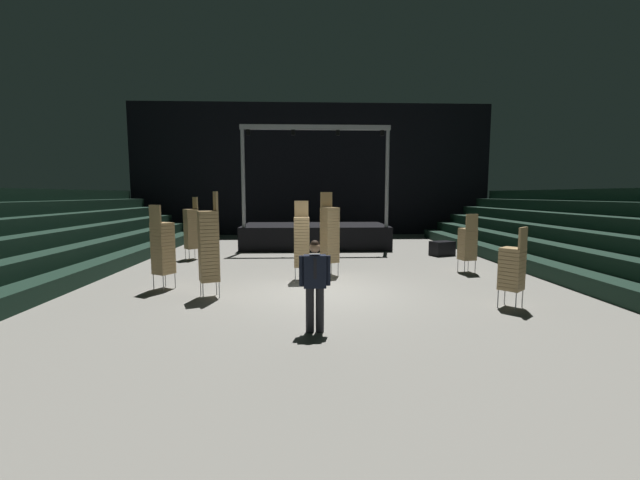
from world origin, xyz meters
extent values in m
cube|color=gray|center=(0.00, 0.00, -0.05)|extent=(22.00, 30.00, 0.10)
cube|color=black|center=(0.00, 15.00, 4.00)|extent=(22.00, 0.30, 8.00)
cube|color=black|center=(-6.88, 1.00, 0.23)|extent=(0.75, 24.00, 0.45)
cube|color=black|center=(-7.62, 1.00, 0.68)|extent=(0.75, 24.00, 0.45)
cube|color=black|center=(-8.38, 1.00, 1.12)|extent=(0.75, 24.00, 0.45)
cube|color=black|center=(6.88, 1.00, 0.23)|extent=(0.75, 24.00, 0.45)
cube|color=black|center=(7.62, 1.00, 0.68)|extent=(0.75, 24.00, 0.45)
cube|color=black|center=(8.38, 1.00, 1.12)|extent=(0.75, 24.00, 0.45)
cube|color=black|center=(0.00, 9.04, 0.53)|extent=(6.73, 3.59, 1.06)
cylinder|color=#9EA0A8|center=(-3.12, 7.49, 3.20)|extent=(0.16, 0.16, 4.27)
cylinder|color=#9EA0A8|center=(3.12, 7.49, 3.20)|extent=(0.16, 0.16, 4.27)
cube|color=#9EA0A8|center=(0.00, 7.49, 5.33)|extent=(6.43, 0.20, 0.20)
cylinder|color=black|center=(-2.87, 7.49, 5.11)|extent=(0.18, 0.18, 0.22)
cylinder|color=black|center=(-0.96, 7.49, 5.11)|extent=(0.18, 0.18, 0.22)
cylinder|color=black|center=(0.96, 7.49, 5.11)|extent=(0.18, 0.18, 0.22)
cylinder|color=black|center=(2.87, 7.49, 5.11)|extent=(0.18, 0.18, 0.22)
cylinder|color=black|center=(-0.23, -2.98, 0.41)|extent=(0.15, 0.15, 0.83)
cylinder|color=black|center=(-0.41, -2.98, 0.41)|extent=(0.15, 0.15, 0.83)
cube|color=silver|center=(-0.32, -3.04, 1.12)|extent=(0.18, 0.10, 0.59)
cube|color=black|center=(-0.32, -2.98, 1.12)|extent=(0.40, 0.24, 0.59)
cube|color=black|center=(-0.32, -3.09, 1.19)|extent=(0.06, 0.01, 0.38)
cylinder|color=black|center=(-0.09, -2.97, 1.13)|extent=(0.10, 0.10, 0.54)
cylinder|color=black|center=(-0.56, -2.98, 1.13)|extent=(0.10, 0.10, 0.54)
sphere|color=tan|center=(-0.32, -2.98, 1.55)|extent=(0.19, 0.19, 0.19)
sphere|color=black|center=(-0.32, -2.98, 1.60)|extent=(0.16, 0.16, 0.16)
cylinder|color=#B2B5BA|center=(4.48, 2.64, 0.20)|extent=(0.02, 0.02, 0.40)
cylinder|color=#B2B5BA|center=(4.86, 2.71, 0.20)|extent=(0.02, 0.02, 0.40)
cylinder|color=#B2B5BA|center=(4.55, 2.26, 0.20)|extent=(0.02, 0.02, 0.40)
cylinder|color=#B2B5BA|center=(4.93, 2.34, 0.20)|extent=(0.02, 0.02, 0.40)
cube|color=#A38456|center=(4.70, 2.49, 0.44)|extent=(0.52, 0.52, 0.08)
cube|color=#A38456|center=(4.70, 2.49, 0.53)|extent=(0.52, 0.52, 0.08)
cube|color=#A38456|center=(4.70, 2.49, 0.61)|extent=(0.52, 0.52, 0.08)
cube|color=#A38456|center=(4.70, 2.49, 0.70)|extent=(0.52, 0.52, 0.08)
cube|color=#A38456|center=(4.70, 2.49, 0.78)|extent=(0.52, 0.52, 0.08)
cube|color=#A38456|center=(4.70, 2.49, 0.87)|extent=(0.52, 0.52, 0.08)
cube|color=#A38456|center=(4.70, 2.49, 0.95)|extent=(0.52, 0.52, 0.08)
cube|color=#A38456|center=(4.70, 2.49, 1.04)|extent=(0.52, 0.52, 0.08)
cube|color=#A38456|center=(4.70, 2.49, 1.12)|extent=(0.52, 0.52, 0.08)
cube|color=#A38456|center=(4.70, 2.49, 1.21)|extent=(0.52, 0.52, 0.08)
cube|color=#A38456|center=(4.70, 2.49, 1.29)|extent=(0.52, 0.52, 0.08)
cube|color=#A38456|center=(4.70, 2.49, 1.38)|extent=(0.52, 0.52, 0.08)
cube|color=#A38456|center=(4.74, 2.29, 1.65)|extent=(0.41, 0.13, 0.46)
cylinder|color=#B2B5BA|center=(-4.89, 5.28, 0.20)|extent=(0.02, 0.02, 0.40)
cylinder|color=#B2B5BA|center=(-5.12, 5.58, 0.20)|extent=(0.02, 0.02, 0.40)
cylinder|color=#B2B5BA|center=(-4.59, 5.51, 0.20)|extent=(0.02, 0.02, 0.40)
cylinder|color=#B2B5BA|center=(-4.82, 5.81, 0.20)|extent=(0.02, 0.02, 0.40)
cube|color=#A38456|center=(-4.86, 5.54, 0.44)|extent=(0.62, 0.62, 0.08)
cube|color=#A38456|center=(-4.86, 5.54, 0.53)|extent=(0.62, 0.62, 0.08)
cube|color=#A38456|center=(-4.86, 5.54, 0.61)|extent=(0.62, 0.62, 0.08)
cube|color=#A38456|center=(-4.86, 5.54, 0.70)|extent=(0.62, 0.62, 0.08)
cube|color=#A38456|center=(-4.86, 5.54, 0.78)|extent=(0.62, 0.62, 0.08)
cube|color=#A38456|center=(-4.86, 5.54, 0.87)|extent=(0.62, 0.62, 0.08)
cube|color=#A38456|center=(-4.86, 5.54, 0.95)|extent=(0.62, 0.62, 0.08)
cube|color=#A38456|center=(-4.86, 5.54, 1.04)|extent=(0.62, 0.62, 0.08)
cube|color=#A38456|center=(-4.86, 5.54, 1.12)|extent=(0.62, 0.62, 0.08)
cube|color=#A38456|center=(-4.86, 5.54, 1.21)|extent=(0.62, 0.62, 0.08)
cube|color=#A38456|center=(-4.86, 5.54, 1.29)|extent=(0.62, 0.62, 0.08)
cube|color=#A38456|center=(-4.86, 5.54, 1.38)|extent=(0.62, 0.62, 0.08)
cube|color=#A38456|center=(-4.86, 5.54, 1.46)|extent=(0.62, 0.62, 0.08)
cube|color=#A38456|center=(-4.86, 5.54, 1.55)|extent=(0.62, 0.62, 0.08)
cube|color=#A38456|center=(-4.86, 5.54, 1.63)|extent=(0.62, 0.62, 0.08)
cube|color=#A38456|center=(-4.86, 5.54, 1.72)|extent=(0.62, 0.62, 0.08)
cube|color=#A38456|center=(-4.86, 5.54, 1.80)|extent=(0.62, 0.62, 0.08)
cube|color=#A38456|center=(-4.86, 5.54, 1.89)|extent=(0.62, 0.62, 0.08)
cube|color=#A38456|center=(-4.70, 5.66, 2.16)|extent=(0.29, 0.35, 0.46)
cylinder|color=#B2B5BA|center=(-2.91, -0.65, 0.20)|extent=(0.02, 0.02, 0.40)
cylinder|color=#B2B5BA|center=(-3.05, -0.30, 0.20)|extent=(0.02, 0.02, 0.40)
cylinder|color=#B2B5BA|center=(-2.55, -0.50, 0.20)|extent=(0.02, 0.02, 0.40)
cylinder|color=#B2B5BA|center=(-2.70, -0.15, 0.20)|extent=(0.02, 0.02, 0.40)
cube|color=#A38456|center=(-2.80, -0.40, 0.44)|extent=(0.57, 0.57, 0.08)
cube|color=#A38456|center=(-2.80, -0.40, 0.53)|extent=(0.57, 0.57, 0.08)
cube|color=#A38456|center=(-2.80, -0.40, 0.61)|extent=(0.57, 0.57, 0.08)
cube|color=#A38456|center=(-2.80, -0.40, 0.70)|extent=(0.57, 0.57, 0.08)
cube|color=#A38456|center=(-2.80, -0.40, 0.78)|extent=(0.57, 0.57, 0.08)
cube|color=#A38456|center=(-2.80, -0.40, 0.87)|extent=(0.57, 0.57, 0.08)
cube|color=#A38456|center=(-2.80, -0.40, 0.95)|extent=(0.57, 0.57, 0.08)
cube|color=#A38456|center=(-2.80, -0.40, 1.04)|extent=(0.57, 0.57, 0.08)
cube|color=#A38456|center=(-2.80, -0.40, 1.12)|extent=(0.57, 0.57, 0.08)
cube|color=#A38456|center=(-2.80, -0.40, 1.21)|extent=(0.57, 0.57, 0.08)
cube|color=#A38456|center=(-2.80, -0.40, 1.29)|extent=(0.57, 0.57, 0.08)
cube|color=#A38456|center=(-2.80, -0.40, 1.38)|extent=(0.57, 0.57, 0.08)
cube|color=#A38456|center=(-2.80, -0.40, 1.46)|extent=(0.57, 0.57, 0.08)
cube|color=#A38456|center=(-2.80, -0.40, 1.55)|extent=(0.57, 0.57, 0.08)
cube|color=#A38456|center=(-2.80, -0.40, 1.63)|extent=(0.57, 0.57, 0.08)
cube|color=#A38456|center=(-2.80, -0.40, 1.72)|extent=(0.57, 0.57, 0.08)
cube|color=#A38456|center=(-2.80, -0.40, 1.80)|extent=(0.57, 0.57, 0.08)
cube|color=#A38456|center=(-2.80, -0.40, 1.89)|extent=(0.57, 0.57, 0.08)
cube|color=#A38456|center=(-2.80, -0.40, 1.97)|extent=(0.57, 0.57, 0.08)
cube|color=#A38456|center=(-2.80, -0.40, 2.06)|extent=(0.57, 0.57, 0.08)
cube|color=#A38456|center=(-2.62, -0.33, 2.33)|extent=(0.20, 0.39, 0.46)
cylinder|color=#B2B5BA|center=(-0.39, 1.29, 0.20)|extent=(0.02, 0.02, 0.40)
cylinder|color=#B2B5BA|center=(-0.77, 1.28, 0.20)|extent=(0.02, 0.02, 0.40)
cylinder|color=#B2B5BA|center=(-0.39, 1.67, 0.20)|extent=(0.02, 0.02, 0.40)
cylinder|color=#B2B5BA|center=(-0.77, 1.66, 0.20)|extent=(0.02, 0.02, 0.40)
cube|color=#A38456|center=(-0.58, 1.48, 0.44)|extent=(0.45, 0.45, 0.08)
cube|color=#A38456|center=(-0.58, 1.48, 0.53)|extent=(0.45, 0.45, 0.08)
cube|color=#A38456|center=(-0.58, 1.48, 0.61)|extent=(0.45, 0.45, 0.08)
cube|color=#A38456|center=(-0.58, 1.48, 0.70)|extent=(0.45, 0.45, 0.08)
cube|color=#A38456|center=(-0.58, 1.48, 0.78)|extent=(0.45, 0.45, 0.08)
cube|color=#A38456|center=(-0.58, 1.48, 0.87)|extent=(0.45, 0.45, 0.08)
cube|color=#A38456|center=(-0.58, 1.48, 0.95)|extent=(0.45, 0.45, 0.08)
cube|color=#A38456|center=(-0.58, 1.48, 1.04)|extent=(0.45, 0.45, 0.08)
cube|color=#A38456|center=(-0.58, 1.48, 1.12)|extent=(0.45, 0.45, 0.08)
cube|color=#A38456|center=(-0.58, 1.48, 1.21)|extent=(0.45, 0.45, 0.08)
cube|color=#A38456|center=(-0.58, 1.48, 1.29)|extent=(0.45, 0.45, 0.08)
cube|color=#A38456|center=(-0.58, 1.48, 1.38)|extent=(0.45, 0.45, 0.08)
cube|color=#A38456|center=(-0.58, 1.48, 1.46)|extent=(0.45, 0.45, 0.08)
cube|color=#A38456|center=(-0.58, 1.48, 1.55)|extent=(0.45, 0.45, 0.08)
cube|color=#A38456|center=(-0.58, 1.48, 1.63)|extent=(0.45, 0.45, 0.08)
cube|color=#A38456|center=(-0.58, 1.48, 1.72)|extent=(0.45, 0.45, 0.08)
cube|color=#A38456|center=(-0.58, 1.48, 1.80)|extent=(0.45, 0.45, 0.08)
cube|color=#A38456|center=(-0.58, 1.67, 2.08)|extent=(0.41, 0.06, 0.46)
cylinder|color=#B2B5BA|center=(3.77, -1.55, 0.20)|extent=(0.02, 0.02, 0.40)
cylinder|color=#B2B5BA|center=(4.05, -1.29, 0.20)|extent=(0.02, 0.02, 0.40)
cylinder|color=#B2B5BA|center=(4.02, -1.83, 0.20)|extent=(0.02, 0.02, 0.40)
cylinder|color=#B2B5BA|center=(4.30, -1.57, 0.20)|extent=(0.02, 0.02, 0.40)
cube|color=#A38456|center=(4.03, -1.56, 0.44)|extent=(0.62, 0.62, 0.08)
cube|color=#A38456|center=(4.03, -1.56, 0.53)|extent=(0.62, 0.62, 0.08)
cube|color=#A38456|center=(4.03, -1.56, 0.61)|extent=(0.62, 0.62, 0.08)
cube|color=#A38456|center=(4.03, -1.56, 0.70)|extent=(0.62, 0.62, 0.08)
cube|color=#A38456|center=(4.03, -1.56, 0.78)|extent=(0.62, 0.62, 0.08)
cube|color=#A38456|center=(4.03, -1.56, 0.87)|extent=(0.62, 0.62, 0.08)
cube|color=#A38456|center=(4.03, -1.56, 0.95)|extent=(0.62, 0.62, 0.08)
cube|color=#A38456|center=(4.03, -1.56, 1.04)|extent=(0.62, 0.62, 0.08)
cube|color=#A38456|center=(4.03, -1.56, 1.12)|extent=(0.62, 0.62, 0.08)
cube|color=#A38456|center=(4.03, -1.56, 1.21)|extent=(0.62, 0.62, 0.08)
cube|color=#A38456|center=(4.03, -1.56, 1.29)|extent=(0.62, 0.62, 0.08)
cube|color=#A38456|center=(4.16, -1.71, 1.56)|extent=(0.33, 0.31, 0.46)
cylinder|color=#B2B5BA|center=(0.54, 2.12, 0.20)|extent=(0.02, 0.02, 0.40)
cylinder|color=#B2B5BA|center=(0.20, 1.93, 0.20)|extent=(0.02, 0.02, 0.40)
cylinder|color=#B2B5BA|center=(0.35, 2.45, 0.20)|extent=(0.02, 0.02, 0.40)
cylinder|color=#B2B5BA|center=(0.02, 2.26, 0.20)|extent=(0.02, 0.02, 0.40)
cube|color=#A38456|center=(0.28, 2.19, 0.44)|extent=(0.60, 0.60, 0.08)
cube|color=#A38456|center=(0.28, 2.19, 0.53)|extent=(0.60, 0.60, 0.08)
cube|color=#A38456|center=(0.28, 2.19, 0.61)|extent=(0.60, 0.60, 0.08)
cube|color=#A38456|center=(0.28, 2.19, 0.70)|extent=(0.60, 0.60, 0.08)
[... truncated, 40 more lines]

